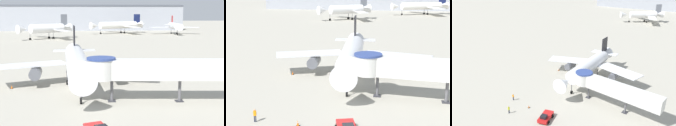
{
  "view_description": "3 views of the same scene",
  "coord_description": "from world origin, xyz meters",
  "views": [
    {
      "loc": [
        1.75,
        -50.67,
        12.67
      ],
      "look_at": [
        5.55,
        -5.15,
        5.17
      ],
      "focal_mm": 50.0,
      "sensor_mm": 36.0,
      "label": 1
    },
    {
      "loc": [
        7.75,
        -51.53,
        15.81
      ],
      "look_at": [
        -1.2,
        -4.29,
        3.97
      ],
      "focal_mm": 50.0,
      "sensor_mm": 36.0,
      "label": 2
    },
    {
      "loc": [
        28.46,
        -48.59,
        27.2
      ],
      "look_at": [
        -4.75,
        -4.08,
        5.63
      ],
      "focal_mm": 35.0,
      "sensor_mm": 36.0,
      "label": 3
    }
  ],
  "objects": [
    {
      "name": "traffic_cone_apron_front",
      "position": [
        -3.07,
        -19.56,
        0.35
      ],
      "size": [
        0.44,
        0.44,
        0.73
      ],
      "color": "black",
      "rests_on": "ground_plane"
    },
    {
      "name": "main_airplane",
      "position": [
        0.14,
        1.74,
        4.22
      ],
      "size": [
        28.81,
        28.95,
        9.98
      ],
      "rotation": [
        0.0,
        0.0,
        0.08
      ],
      "color": "silver",
      "rests_on": "ground_plane"
    },
    {
      "name": "background_jet_gray_tail",
      "position": [
        -16.16,
        98.93,
        5.04
      ],
      "size": [
        24.84,
        26.33,
        11.55
      ],
      "rotation": [
        0.0,
        0.0,
        -0.9
      ],
      "color": "white",
      "rests_on": "ground_plane"
    },
    {
      "name": "pushback_tug_red",
      "position": [
        2.91,
        -20.68,
        0.72
      ],
      "size": [
        3.14,
        4.49,
        1.59
      ],
      "rotation": [
        0.0,
        0.0,
        0.31
      ],
      "color": "red",
      "rests_on": "ground_plane"
    },
    {
      "name": "ground_crew_wing_walker",
      "position": [
        -8.44,
        -19.38,
        0.97
      ],
      "size": [
        0.33,
        0.22,
        1.67
      ],
      "rotation": [
        0.0,
        0.0,
        0.08
      ],
      "color": "#1E2338",
      "rests_on": "ground_plane"
    },
    {
      "name": "jet_bridge",
      "position": [
        10.7,
        -8.04,
        4.67
      ],
      "size": [
        20.72,
        4.92,
        6.36
      ],
      "rotation": [
        0.0,
        0.0,
        -0.09
      ],
      "color": "silver",
      "rests_on": "ground_plane"
    },
    {
      "name": "ground_plane",
      "position": [
        0.0,
        0.0,
        0.0
      ],
      "size": [
        800.0,
        800.0,
        0.0
      ],
      "primitive_type": "plane",
      "color": "#A8A393"
    },
    {
      "name": "traffic_cone_port_wing",
      "position": [
        -10.75,
        1.26,
        0.34
      ],
      "size": [
        0.43,
        0.43,
        0.72
      ],
      "color": "black",
      "rests_on": "ground_plane"
    },
    {
      "name": "ground_crew_marshaller",
      "position": [
        -5.01,
        -23.57,
        0.99
      ],
      "size": [
        0.24,
        0.35,
        1.72
      ],
      "rotation": [
        0.0,
        0.0,
        4.57
      ],
      "color": "#1E2338",
      "rests_on": "ground_plane"
    }
  ]
}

